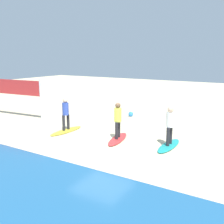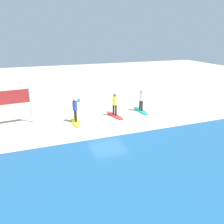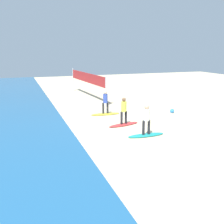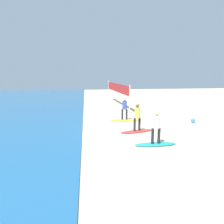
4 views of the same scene
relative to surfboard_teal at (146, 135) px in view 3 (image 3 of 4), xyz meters
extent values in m
plane|color=beige|center=(2.97, 0.64, -0.04)|extent=(60.00, 60.00, 0.00)
ellipsoid|color=teal|center=(0.00, 0.00, 0.00)|extent=(0.57, 2.10, 0.09)
cylinder|color=#232328|center=(0.00, 0.16, 0.43)|extent=(0.14, 0.14, 0.78)
cylinder|color=#232328|center=(0.00, -0.16, 0.43)|extent=(0.14, 0.14, 0.78)
cylinder|color=white|center=(0.00, 0.00, 1.14)|extent=(0.32, 0.32, 0.62)
sphere|color=beige|center=(0.00, 0.00, 1.56)|extent=(0.24, 0.24, 0.24)
ellipsoid|color=red|center=(2.32, 0.35, 0.00)|extent=(0.99, 2.17, 0.09)
cylinder|color=#232328|center=(2.28, 0.51, 0.43)|extent=(0.14, 0.14, 0.78)
cylinder|color=#232328|center=(2.35, 0.19, 0.43)|extent=(0.14, 0.14, 0.78)
cylinder|color=#E0E04C|center=(2.32, 0.35, 1.14)|extent=(0.32, 0.32, 0.62)
sphere|color=brown|center=(2.32, 0.35, 1.56)|extent=(0.24, 0.24, 0.24)
ellipsoid|color=yellow|center=(5.24, 0.55, 0.00)|extent=(0.66, 2.12, 0.09)
cylinder|color=#232328|center=(5.25, 0.71, 0.43)|extent=(0.14, 0.14, 0.78)
cylinder|color=#232328|center=(5.23, 0.39, 0.43)|extent=(0.14, 0.14, 0.78)
cylinder|color=#334CAD|center=(5.24, 0.55, 1.14)|extent=(0.32, 0.32, 0.62)
sphere|color=beige|center=(5.24, 0.55, 1.56)|extent=(0.24, 0.24, 0.24)
cylinder|color=silver|center=(8.01, -0.43, 1.21)|extent=(0.10, 0.10, 2.50)
cylinder|color=silver|center=(16.98, 0.39, 1.21)|extent=(0.10, 0.10, 2.50)
cube|color=red|center=(12.50, -0.02, 1.85)|extent=(8.96, 0.85, 0.90)
sphere|color=#338CE5|center=(4.05, -4.23, 0.11)|extent=(0.30, 0.30, 0.30)
camera|label=1|loc=(-3.57, 10.37, 3.74)|focal=42.46mm
camera|label=2|loc=(7.63, 14.58, 5.64)|focal=35.27mm
camera|label=3|loc=(-12.17, 6.40, 4.58)|focal=42.35mm
camera|label=4|loc=(-9.11, 3.36, 3.50)|focal=32.26mm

